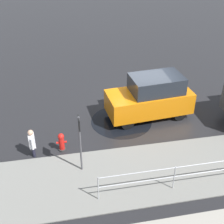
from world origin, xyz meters
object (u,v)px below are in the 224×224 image
(fire_hydrant, at_px, (61,142))
(sign_post, at_px, (80,136))
(pedestrian, at_px, (32,141))
(moving_hatchback, at_px, (151,97))

(fire_hydrant, bearing_deg, sign_post, 116.17)
(fire_hydrant, relative_size, pedestrian, 0.66)
(fire_hydrant, relative_size, sign_post, 0.33)
(moving_hatchback, relative_size, fire_hydrant, 5.03)
(pedestrian, relative_size, sign_post, 0.51)
(pedestrian, bearing_deg, sign_post, 145.52)
(moving_hatchback, bearing_deg, fire_hydrant, 22.88)
(fire_hydrant, height_order, pedestrian, pedestrian)
(moving_hatchback, xyz_separation_m, sign_post, (3.61, 3.16, 0.55))
(moving_hatchback, height_order, sign_post, sign_post)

